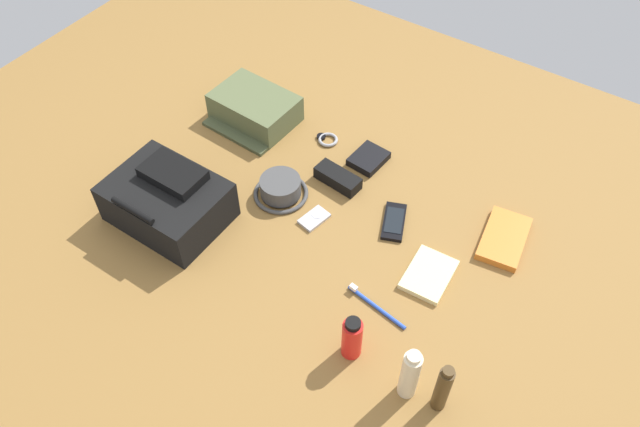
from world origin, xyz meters
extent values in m
cube|color=olive|center=(0.00, 0.00, -0.01)|extent=(2.64, 2.02, 0.02)
cube|color=black|center=(0.36, 0.21, 0.06)|extent=(0.31, 0.24, 0.12)
cube|color=black|center=(0.36, 0.17, 0.14)|extent=(0.17, 0.11, 0.03)
cylinder|color=black|center=(0.36, 0.32, 0.14)|extent=(0.14, 0.02, 0.02)
cube|color=#56603D|center=(0.41, -0.25, 0.04)|extent=(0.27, 0.19, 0.09)
cube|color=#454D30|center=(0.41, -0.15, 0.01)|extent=(0.25, 0.07, 0.01)
cylinder|color=#464646|center=(0.15, -0.02, 0.03)|extent=(0.12, 0.12, 0.05)
torus|color=#464646|center=(0.15, -0.02, 0.01)|extent=(0.16, 0.16, 0.01)
cylinder|color=#473319|center=(-0.51, 0.29, 0.08)|extent=(0.03, 0.03, 0.15)
cylinder|color=#473319|center=(-0.51, 0.29, 0.16)|extent=(0.03, 0.03, 0.01)
cylinder|color=beige|center=(-0.44, 0.30, 0.08)|extent=(0.04, 0.04, 0.16)
cylinder|color=beige|center=(-0.44, 0.30, 0.16)|extent=(0.03, 0.03, 0.01)
cylinder|color=red|center=(-0.28, 0.29, 0.06)|extent=(0.05, 0.05, 0.12)
cylinder|color=black|center=(-0.28, 0.29, 0.13)|extent=(0.04, 0.04, 0.01)
cube|color=orange|center=(-0.45, -0.22, 0.01)|extent=(0.14, 0.20, 0.02)
cube|color=white|center=(-0.45, -0.22, 0.01)|extent=(0.13, 0.19, 0.02)
cube|color=black|center=(-0.17, -0.11, 0.01)|extent=(0.10, 0.14, 0.01)
cube|color=black|center=(-0.17, -0.11, 0.01)|extent=(0.08, 0.10, 0.00)
cube|color=#B7B7BC|center=(0.02, 0.00, 0.01)|extent=(0.07, 0.09, 0.01)
cylinder|color=silver|center=(0.02, -0.02, 0.01)|extent=(0.03, 0.03, 0.00)
torus|color=#99999E|center=(0.16, -0.29, 0.01)|extent=(0.06, 0.06, 0.01)
cylinder|color=black|center=(0.19, -0.29, 0.01)|extent=(0.03, 0.03, 0.01)
cylinder|color=blue|center=(-0.27, 0.15, 0.01)|extent=(0.18, 0.04, 0.01)
cube|color=white|center=(-0.20, 0.14, 0.02)|extent=(0.02, 0.01, 0.01)
cube|color=black|center=(0.01, -0.28, 0.01)|extent=(0.10, 0.12, 0.02)
cube|color=beige|center=(-0.34, -0.01, 0.01)|extent=(0.12, 0.16, 0.02)
cube|color=black|center=(0.04, -0.16, 0.02)|extent=(0.14, 0.07, 0.04)
camera|label=1|loc=(-0.62, 0.92, 1.36)|focal=35.39mm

